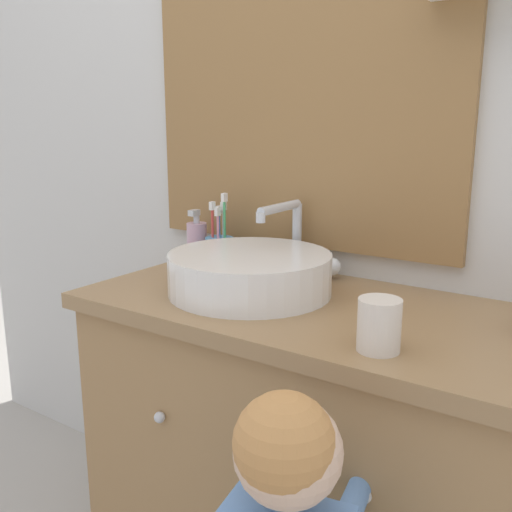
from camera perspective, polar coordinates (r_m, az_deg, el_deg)
name	(u,v)px	position (r m, az deg, el deg)	size (l,w,h in m)	color
wall_back	(379,76)	(1.41, 12.16, 17.20)	(3.20, 0.18, 2.50)	silver
vanity_counter	(310,470)	(1.40, 5.41, -20.56)	(1.03, 0.50, 0.80)	#A37A4C
sink_basin	(251,272)	(1.29, -0.50, -1.58)	(0.37, 0.42, 0.19)	white
toothbrush_holder	(219,248)	(1.53, -3.68, 0.76)	(0.08, 0.08, 0.20)	#4C93C6
soap_dispenser	(197,240)	(1.60, -5.92, 1.57)	(0.06, 0.06, 0.14)	#CCA3BC
drinking_cup	(379,325)	(0.99, 12.21, -6.76)	(0.07, 0.07, 0.09)	silver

